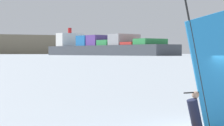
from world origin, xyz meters
TOP-DOWN VIEW (x-y plane):
  - windsurfer at (-1.56, -0.98)m, footprint 3.82×1.11m
  - cargo_ship at (150.70, 413.18)m, footprint 77.76×177.44m

SIDE VIEW (x-z plane):
  - windsurfer at x=-1.56m, z-range -1.04..3.37m
  - cargo_ship at x=150.70m, z-range -6.91..23.07m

